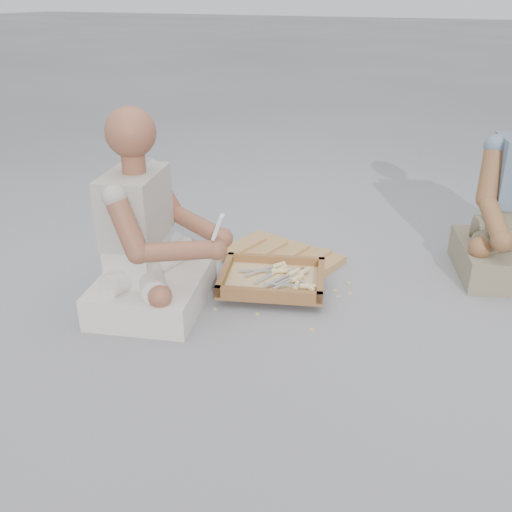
% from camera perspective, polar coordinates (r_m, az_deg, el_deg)
% --- Properties ---
extents(ground, '(60.00, 60.00, 0.00)m').
position_cam_1_polar(ground, '(2.20, 1.08, -8.38)').
color(ground, gray).
rests_on(ground, ground).
extents(carved_panel, '(0.61, 0.47, 0.04)m').
position_cam_1_polar(carved_panel, '(2.81, 2.34, -0.14)').
color(carved_panel, '#9C693C').
rests_on(carved_panel, ground).
extents(tool_tray, '(0.54, 0.49, 0.06)m').
position_cam_1_polar(tool_tray, '(2.52, 1.63, -2.37)').
color(tool_tray, brown).
rests_on(tool_tray, carved_panel).
extents(chisel_0, '(0.09, 0.21, 0.02)m').
position_cam_1_polar(chisel_0, '(2.54, 4.43, -1.74)').
color(chisel_0, silver).
rests_on(chisel_0, tool_tray).
extents(chisel_1, '(0.10, 0.21, 0.02)m').
position_cam_1_polar(chisel_1, '(2.48, 3.76, -2.38)').
color(chisel_1, silver).
rests_on(chisel_1, tool_tray).
extents(chisel_2, '(0.13, 0.20, 0.02)m').
position_cam_1_polar(chisel_2, '(2.61, 1.86, -1.03)').
color(chisel_2, silver).
rests_on(chisel_2, tool_tray).
extents(chisel_3, '(0.07, 0.22, 0.02)m').
position_cam_1_polar(chisel_3, '(2.57, 2.23, -1.46)').
color(chisel_3, silver).
rests_on(chisel_3, tool_tray).
extents(chisel_4, '(0.21, 0.11, 0.02)m').
position_cam_1_polar(chisel_4, '(2.56, 1.87, -1.48)').
color(chisel_4, silver).
rests_on(chisel_4, tool_tray).
extents(chisel_5, '(0.07, 0.22, 0.02)m').
position_cam_1_polar(chisel_5, '(2.48, 4.13, -2.77)').
color(chisel_5, silver).
rests_on(chisel_5, tool_tray).
extents(chisel_6, '(0.08, 0.22, 0.02)m').
position_cam_1_polar(chisel_6, '(2.53, 3.39, -1.83)').
color(chisel_6, silver).
rests_on(chisel_6, tool_tray).
extents(chisel_7, '(0.18, 0.15, 0.02)m').
position_cam_1_polar(chisel_7, '(2.44, 5.20, -3.00)').
color(chisel_7, silver).
rests_on(chisel_7, tool_tray).
extents(chisel_8, '(0.22, 0.08, 0.02)m').
position_cam_1_polar(chisel_8, '(2.43, 4.72, -3.00)').
color(chisel_8, silver).
rests_on(chisel_8, tool_tray).
extents(wood_chip_0, '(0.02, 0.02, 0.00)m').
position_cam_1_polar(wood_chip_0, '(2.69, -2.60, -1.77)').
color(wood_chip_0, tan).
rests_on(wood_chip_0, ground).
extents(wood_chip_1, '(0.02, 0.02, 0.00)m').
position_cam_1_polar(wood_chip_1, '(2.74, 1.32, -1.21)').
color(wood_chip_1, tan).
rests_on(wood_chip_1, ground).
extents(wood_chip_2, '(0.02, 0.02, 0.00)m').
position_cam_1_polar(wood_chip_2, '(2.40, -4.16, -5.31)').
color(wood_chip_2, tan).
rests_on(wood_chip_2, ground).
extents(wood_chip_3, '(0.02, 0.02, 0.00)m').
position_cam_1_polar(wood_chip_3, '(2.56, -0.68, -3.21)').
color(wood_chip_3, tan).
rests_on(wood_chip_3, ground).
extents(wood_chip_4, '(0.02, 0.02, 0.00)m').
position_cam_1_polar(wood_chip_4, '(2.66, 4.64, -2.21)').
color(wood_chip_4, tan).
rests_on(wood_chip_4, ground).
extents(wood_chip_5, '(0.02, 0.02, 0.00)m').
position_cam_1_polar(wood_chip_5, '(2.53, -7.27, -3.78)').
color(wood_chip_5, tan).
rests_on(wood_chip_5, ground).
extents(wood_chip_6, '(0.02, 0.02, 0.00)m').
position_cam_1_polar(wood_chip_6, '(2.27, 5.59, -7.32)').
color(wood_chip_6, tan).
rests_on(wood_chip_6, ground).
extents(wood_chip_7, '(0.02, 0.02, 0.00)m').
position_cam_1_polar(wood_chip_7, '(2.64, 9.22, -2.66)').
color(wood_chip_7, tan).
rests_on(wood_chip_7, ground).
extents(wood_chip_8, '(0.02, 0.02, 0.00)m').
position_cam_1_polar(wood_chip_8, '(2.36, 0.12, -5.81)').
color(wood_chip_8, tan).
rests_on(wood_chip_8, ground).
extents(wood_chip_9, '(0.02, 0.02, 0.00)m').
position_cam_1_polar(wood_chip_9, '(2.93, -0.66, 0.61)').
color(wood_chip_9, tan).
rests_on(wood_chip_9, ground).
extents(wood_chip_10, '(0.02, 0.02, 0.00)m').
position_cam_1_polar(wood_chip_10, '(2.55, 9.38, -3.75)').
color(wood_chip_10, tan).
rests_on(wood_chip_10, ground).
extents(wood_chip_11, '(0.02, 0.02, 0.00)m').
position_cam_1_polar(wood_chip_11, '(2.89, 1.34, 0.21)').
color(wood_chip_11, tan).
rests_on(wood_chip_11, ground).
extents(wood_chip_12, '(0.02, 0.02, 0.00)m').
position_cam_1_polar(wood_chip_12, '(2.51, -5.38, -3.96)').
color(wood_chip_12, tan).
rests_on(wood_chip_12, ground).
extents(wood_chip_13, '(0.02, 0.02, 0.00)m').
position_cam_1_polar(wood_chip_13, '(2.52, 8.19, -4.04)').
color(wood_chip_13, tan).
rests_on(wood_chip_13, ground).
extents(wood_chip_14, '(0.02, 0.02, 0.00)m').
position_cam_1_polar(wood_chip_14, '(2.78, 6.79, -1.02)').
color(wood_chip_14, tan).
rests_on(wood_chip_14, ground).
extents(wood_chip_15, '(0.02, 0.02, 0.00)m').
position_cam_1_polar(wood_chip_15, '(2.56, 7.93, -3.42)').
color(wood_chip_15, tan).
rests_on(wood_chip_15, ground).
extents(craftsman, '(0.62, 0.63, 0.83)m').
position_cam_1_polar(craftsman, '(2.36, -10.71, 1.29)').
color(craftsman, silver).
rests_on(craftsman, ground).
extents(mobile_phone, '(0.06, 0.05, 0.10)m').
position_cam_1_polar(mobile_phone, '(2.17, -3.84, 2.92)').
color(mobile_phone, silver).
rests_on(mobile_phone, craftsman).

